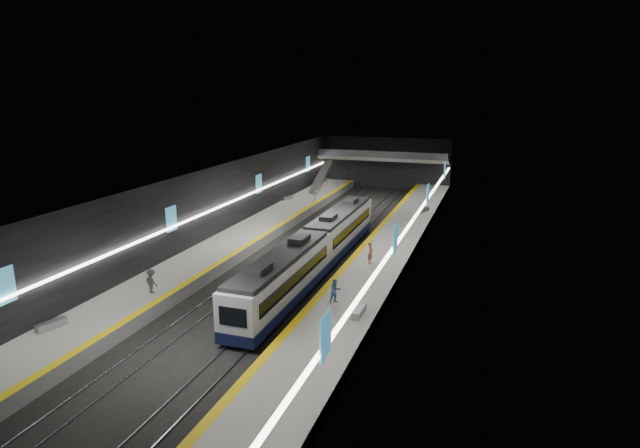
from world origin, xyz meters
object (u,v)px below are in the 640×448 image
(escalator, at_px, (321,177))
(passenger_right_a, at_px, (370,253))
(bench_left_near, at_px, (51,325))
(passenger_right_b, at_px, (335,291))
(bench_right_near, at_px, (359,312))
(train, at_px, (315,249))
(passenger_left_b, at_px, (151,281))
(bench_left_far, at_px, (288,198))
(passenger_left_a, at_px, (315,194))
(bench_right_far, at_px, (423,210))

(escalator, relative_size, passenger_right_a, 4.22)
(bench_left_near, height_order, passenger_right_b, passenger_right_b)
(bench_left_near, relative_size, passenger_right_b, 1.10)
(passenger_right_a, bearing_deg, passenger_right_b, -177.71)
(bench_left_near, bearing_deg, bench_right_near, 40.69)
(passenger_right_b, bearing_deg, train, 74.05)
(bench_left_near, xyz_separation_m, passenger_left_b, (2.44, 7.04, 0.67))
(train, xyz_separation_m, passenger_left_b, (-9.06, -10.53, -0.29))
(bench_left_far, distance_m, bench_right_near, 37.36)
(bench_left_far, distance_m, passenger_right_b, 35.11)
(passenger_right_a, bearing_deg, passenger_left_a, 34.03)
(escalator, relative_size, passenger_right_b, 4.59)
(bench_left_near, bearing_deg, passenger_left_a, 101.93)
(escalator, xyz_separation_m, passenger_right_a, (14.62, -30.16, -0.95))
(passenger_right_a, bearing_deg, passenger_left_b, 134.91)
(passenger_right_b, xyz_separation_m, passenger_left_b, (-13.35, -2.60, 0.04))
(bench_left_near, height_order, passenger_left_b, passenger_left_b)
(passenger_left_a, height_order, passenger_left_b, passenger_left_b)
(passenger_right_a, distance_m, passenger_right_b, 9.10)
(bench_right_near, xyz_separation_m, bench_right_far, (-0.23, 31.23, 0.01))
(bench_left_far, xyz_separation_m, passenger_right_a, (16.62, -21.99, 0.73))
(bench_right_far, height_order, passenger_right_a, passenger_right_a)
(train, height_order, escalator, escalator)
(train, relative_size, bench_left_near, 15.67)
(passenger_right_b, bearing_deg, bench_left_far, 73.31)
(bench_left_far, relative_size, bench_right_near, 0.88)
(bench_left_far, bearing_deg, passenger_right_a, -32.21)
(bench_left_far, distance_m, passenger_left_a, 3.71)
(escalator, xyz_separation_m, bench_right_far, (16.17, -9.46, -1.65))
(bench_right_far, bearing_deg, passenger_left_a, -167.63)
(bench_right_far, bearing_deg, passenger_left_b, -93.78)
(train, xyz_separation_m, escalator, (-10.00, 31.33, 0.70))
(bench_right_near, bearing_deg, passenger_left_b, -174.68)
(escalator, height_order, bench_left_far, escalator)
(escalator, xyz_separation_m, passenger_right_b, (14.29, -39.26, -1.03))
(bench_left_near, bearing_deg, train, 72.83)
(train, xyz_separation_m, passenger_right_a, (4.62, 1.16, -0.25))
(bench_left_far, xyz_separation_m, passenger_left_b, (2.94, -33.69, 0.70))
(train, xyz_separation_m, passenger_left_a, (-8.49, 24.20, -0.38))
(bench_left_near, distance_m, passenger_right_b, 18.51)
(bench_left_far, distance_m, passenger_left_b, 33.83)
(bench_left_near, height_order, bench_left_far, bench_left_near)
(passenger_right_a, xyz_separation_m, passenger_right_b, (-0.33, -9.10, -0.07))
(train, distance_m, passenger_left_b, 13.90)
(passenger_right_a, relative_size, passenger_left_a, 1.16)
(train, xyz_separation_m, bench_right_far, (6.17, 21.87, -0.95))
(passenger_right_a, xyz_separation_m, passenger_left_a, (-13.11, 23.04, -0.13))
(escalator, bearing_deg, bench_left_near, -91.76)
(bench_right_near, relative_size, passenger_left_b, 1.08)
(bench_right_far, height_order, passenger_left_a, passenger_left_a)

